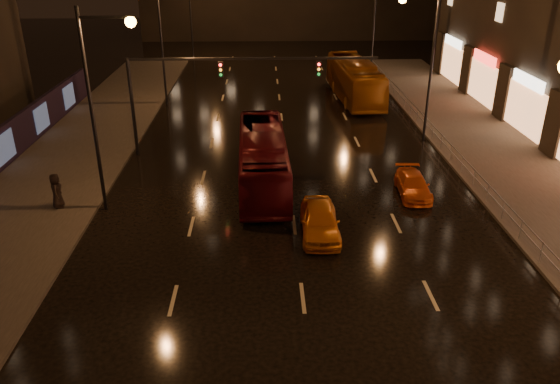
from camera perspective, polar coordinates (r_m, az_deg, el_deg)
The scene contains 10 objects.
ground at distance 35.74m, azimuth 0.60°, elevation 4.14°, with size 140.00×140.00×0.00m, color black.
sidewalk_left at distance 33.31m, azimuth -22.90°, elevation 0.66°, with size 7.00×70.00×0.15m, color #38332D.
sidewalk_right at distance 34.45m, azimuth 24.03°, elevation 1.23°, with size 7.00×70.00×0.15m, color #38332D.
traffic_signal at distance 34.53m, azimuth -7.95°, elevation 11.38°, with size 15.31×0.32×6.20m.
railing_right at distance 35.48m, azimuth 17.49°, elevation 4.35°, with size 0.05×56.00×1.00m.
bus_red at distance 30.57m, azimuth -1.82°, elevation 3.53°, with size 2.54×10.88×3.03m, color #4D0B12.
bus_curb at distance 48.57m, azimuth 7.79°, elevation 11.54°, with size 2.82×12.07×3.36m, color #88460D.
taxi_near at distance 25.49m, azimuth 4.18°, elevation -2.98°, with size 1.74×4.33×1.48m, color orange.
taxi_far at distance 30.38m, azimuth 13.72°, elevation 0.71°, with size 1.57×3.87×1.12m, color #DD5814.
pedestrian_c at distance 29.88m, azimuth -22.33°, elevation 0.13°, with size 0.89×0.58×1.82m, color black.
Camera 1 is at (-1.43, -13.44, 12.54)m, focal length 35.00 mm.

